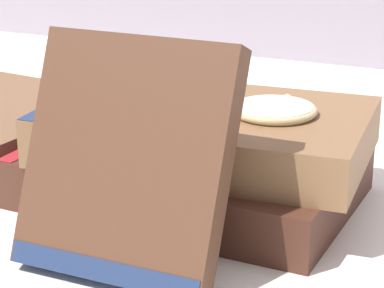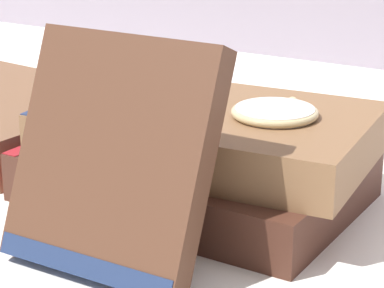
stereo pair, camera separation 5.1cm
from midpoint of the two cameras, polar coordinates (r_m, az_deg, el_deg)
ground_plane at (r=0.52m, az=-6.72°, el=-5.59°), size 3.00×3.00×0.00m
book_flat_bottom at (r=0.55m, az=-3.24°, el=-2.17°), size 0.22×0.15×0.03m
book_flat_top at (r=0.53m, az=-2.15°, el=0.96°), size 0.22×0.15×0.03m
book_leaning_front at (r=0.44m, az=-8.06°, el=-1.78°), size 0.12×0.07×0.13m
pocket_watch at (r=0.51m, az=3.05°, el=2.41°), size 0.06×0.06×0.01m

